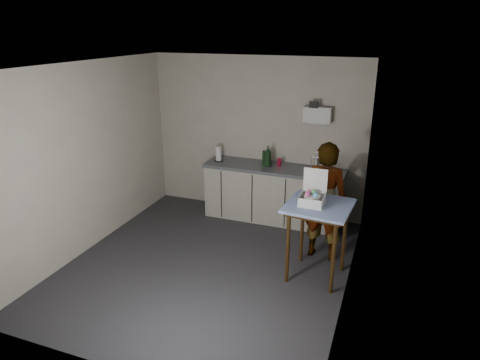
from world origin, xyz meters
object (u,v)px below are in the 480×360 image
at_px(standing_man, 325,202).
at_px(dish_rack, 323,169).
at_px(kitchen_counter, 273,195).
at_px(soap_bottle, 268,156).
at_px(dark_bottle, 264,158).
at_px(bakery_box, 312,197).
at_px(side_table, 319,214).
at_px(soda_can, 279,162).
at_px(paper_towel, 219,154).

relative_size(standing_man, dish_rack, 4.15).
bearing_deg(kitchen_counter, dish_rack, -1.37).
bearing_deg(standing_man, soap_bottle, -35.43).
relative_size(soap_bottle, dark_bottle, 1.40).
distance_m(soap_bottle, bakery_box, 1.78).
height_order(side_table, soap_bottle, soap_bottle).
bearing_deg(kitchen_counter, standing_man, -44.10).
distance_m(dish_rack, bakery_box, 1.47).
bearing_deg(dark_bottle, kitchen_counter, -8.59).
height_order(soda_can, dark_bottle, dark_bottle).
bearing_deg(dark_bottle, bakery_box, -54.38).
distance_m(paper_towel, bakery_box, 2.35).
distance_m(kitchen_counter, bakery_box, 1.85).
distance_m(standing_man, dark_bottle, 1.52).
relative_size(standing_man, soap_bottle, 4.94).
xyz_separation_m(dark_bottle, bakery_box, (1.08, -1.50, 0.05)).
bearing_deg(soda_can, side_table, -58.82).
xyz_separation_m(soap_bottle, dark_bottle, (-0.07, 0.03, -0.05)).
bearing_deg(kitchen_counter, soap_bottle, -175.91).
bearing_deg(paper_towel, soda_can, 5.45).
distance_m(dark_bottle, dish_rack, 0.96).
height_order(soda_can, paper_towel, paper_towel).
distance_m(soda_can, paper_towel, 1.02).
bearing_deg(paper_towel, soap_bottle, 1.48).
bearing_deg(dark_bottle, side_table, -52.04).
height_order(soap_bottle, dish_rack, soap_bottle).
bearing_deg(side_table, standing_man, 97.22).
distance_m(kitchen_counter, paper_towel, 1.12).
relative_size(kitchen_counter, dark_bottle, 9.39).
xyz_separation_m(dark_bottle, paper_towel, (-0.77, -0.06, -0.00)).
xyz_separation_m(soap_bottle, soda_can, (0.17, 0.07, -0.11)).
distance_m(soda_can, dish_rack, 0.73).
distance_m(kitchen_counter, soap_bottle, 0.66).
relative_size(dark_bottle, dish_rack, 0.60).
bearing_deg(dark_bottle, standing_man, -40.18).
bearing_deg(soap_bottle, side_table, -53.04).
relative_size(standing_man, paper_towel, 6.55).
height_order(standing_man, soda_can, standing_man).
bearing_deg(paper_towel, dark_bottle, 4.13).
relative_size(dark_bottle, paper_towel, 0.95).
xyz_separation_m(paper_towel, dish_rack, (1.73, 0.01, -0.06)).
height_order(standing_man, bakery_box, standing_man).
relative_size(paper_towel, dish_rack, 0.63).
bearing_deg(standing_man, bakery_box, 87.73).
relative_size(side_table, dark_bottle, 4.15).
height_order(dark_bottle, bakery_box, bakery_box).
distance_m(soda_can, dark_bottle, 0.25).
relative_size(side_table, dish_rack, 2.50).
xyz_separation_m(kitchen_counter, paper_towel, (-0.95, -0.03, 0.60)).
bearing_deg(soda_can, dish_rack, -6.77).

